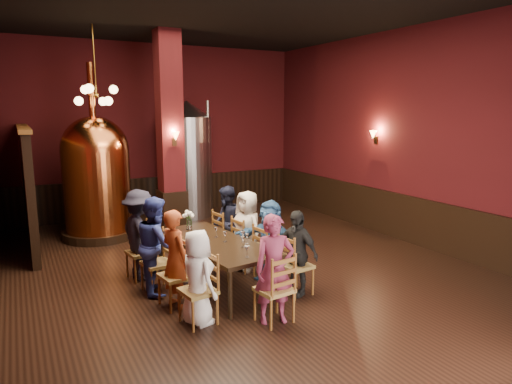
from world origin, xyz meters
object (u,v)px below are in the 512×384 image
person_0 (198,277)px  person_2 (156,245)px  person_1 (175,258)px  dining_table (215,245)px  rose_vase (189,217)px  steel_vessel (188,159)px  copper_kettle (97,176)px

person_0 → person_2: bearing=-4.5°
person_0 → person_1: 0.67m
person_2 → person_0: bearing=-163.0°
person_0 → dining_table: bearing=-44.9°
person_1 → rose_vase: size_ratio=4.12×
person_2 → rose_vase: person_2 is taller
dining_table → person_2: size_ratio=1.66×
person_1 → steel_vessel: bearing=-37.1°
dining_table → rose_vase: size_ratio=7.21×
dining_table → person_1: 0.91m
person_1 → person_2: bearing=-8.0°
dining_table → copper_kettle: size_ratio=0.66×
person_2 → rose_vase: (0.76, 0.64, 0.22)m
rose_vase → copper_kettle: bearing=109.0°
rose_vase → steel_vessel: bearing=70.5°
dining_table → steel_vessel: steel_vessel is taller
person_2 → copper_kettle: copper_kettle is taller
dining_table → person_0: 1.31m
person_0 → steel_vessel: size_ratio=0.42×
dining_table → copper_kettle: bearing=99.2°
rose_vase → person_1: bearing=-117.6°
copper_kettle → person_0: bearing=-84.8°
person_0 → person_1: bearing=-4.5°
dining_table → person_1: person_1 is taller
dining_table → rose_vase: 0.91m
person_1 → rose_vase: bearing=-43.1°
person_0 → copper_kettle: 5.03m
person_2 → steel_vessel: (2.19, 4.66, 0.76)m
person_1 → steel_vessel: (2.10, 5.31, 0.80)m
rose_vase → dining_table: bearing=-81.7°
rose_vase → person_2: bearing=-140.2°
dining_table → copper_kettle: copper_kettle is taller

